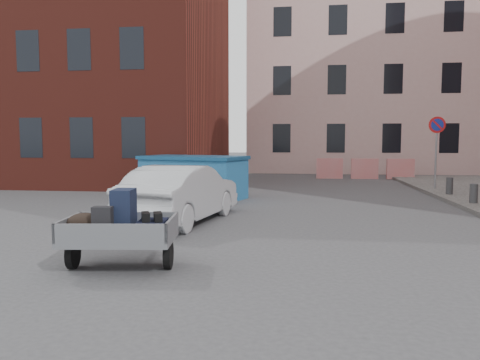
# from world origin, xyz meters

# --- Properties ---
(ground) EXTENTS (120.00, 120.00, 0.00)m
(ground) POSITION_xyz_m (0.00, 0.00, 0.00)
(ground) COLOR #38383A
(ground) RESTS_ON ground
(building_brick) EXTENTS (12.00, 10.00, 14.00)m
(building_brick) POSITION_xyz_m (-9.00, 13.00, 7.00)
(building_brick) COLOR #591E16
(building_brick) RESTS_ON ground
(building_pink) EXTENTS (16.00, 8.00, 14.00)m
(building_pink) POSITION_xyz_m (6.00, 22.00, 7.00)
(building_pink) COLOR #CDA39E
(building_pink) RESTS_ON ground
(no_parking_sign) EXTENTS (0.60, 0.09, 2.65)m
(no_parking_sign) POSITION_xyz_m (6.00, 9.48, 2.01)
(no_parking_sign) COLOR gray
(no_parking_sign) RESTS_ON sidewalk
(barriers) EXTENTS (4.70, 0.18, 1.00)m
(barriers) POSITION_xyz_m (4.20, 15.00, 0.50)
(barriers) COLOR red
(barriers) RESTS_ON ground
(trailer) EXTENTS (1.72, 1.89, 1.20)m
(trailer) POSITION_xyz_m (-1.64, -1.86, 0.61)
(trailer) COLOR black
(trailer) RESTS_ON ground
(dumpster) EXTENTS (3.71, 2.65, 1.40)m
(dumpster) POSITION_xyz_m (-2.43, 6.50, 0.71)
(dumpster) COLOR #206299
(dumpster) RESTS_ON ground
(silver_car) EXTENTS (2.12, 4.27, 1.35)m
(silver_car) POSITION_xyz_m (-1.70, 2.16, 0.67)
(silver_car) COLOR #A1A3A8
(silver_car) RESTS_ON ground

